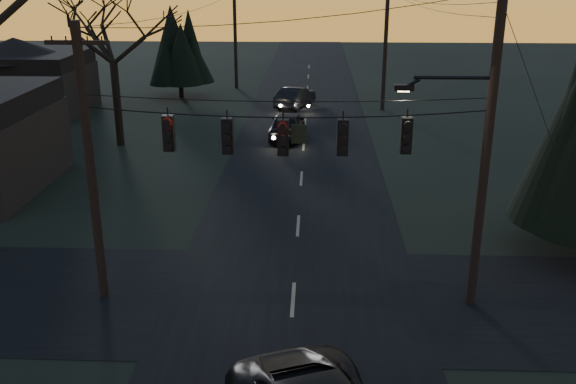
{
  "coord_description": "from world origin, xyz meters",
  "views": [
    {
      "loc": [
        0.57,
        -7.8,
        9.96
      ],
      "look_at": [
        -0.14,
        9.51,
        3.77
      ],
      "focal_mm": 40.0,
      "sensor_mm": 36.0,
      "label": 1
    }
  ],
  "objects_px": {
    "utility_pole_right": "(470,303)",
    "sedan_oncoming_b": "(295,97)",
    "sedan_oncoming_a": "(287,125)",
    "utility_pole_left": "(105,296)",
    "utility_pole_far_r": "(382,110)",
    "utility_pole_far_l": "(237,88)"
  },
  "relations": [
    {
      "from": "utility_pole_right",
      "to": "utility_pole_left",
      "type": "xyz_separation_m",
      "value": [
        -11.5,
        0.0,
        0.0
      ]
    },
    {
      "from": "utility_pole_left",
      "to": "utility_pole_right",
      "type": "bearing_deg",
      "value": 0.0
    },
    {
      "from": "sedan_oncoming_a",
      "to": "utility_pole_far_r",
      "type": "bearing_deg",
      "value": -124.35
    },
    {
      "from": "utility_pole_far_r",
      "to": "sedan_oncoming_a",
      "type": "distance_m",
      "value": 10.59
    },
    {
      "from": "utility_pole_right",
      "to": "sedan_oncoming_a",
      "type": "bearing_deg",
      "value": 108.32
    },
    {
      "from": "utility_pole_right",
      "to": "sedan_oncoming_a",
      "type": "relative_size",
      "value": 2.1
    },
    {
      "from": "utility_pole_left",
      "to": "utility_pole_far_r",
      "type": "distance_m",
      "value": 30.27
    },
    {
      "from": "utility_pole_right",
      "to": "utility_pole_left",
      "type": "relative_size",
      "value": 1.18
    },
    {
      "from": "utility_pole_left",
      "to": "sedan_oncoming_a",
      "type": "height_order",
      "value": "utility_pole_left"
    },
    {
      "from": "utility_pole_far_r",
      "to": "sedan_oncoming_b",
      "type": "relative_size",
      "value": 1.9
    },
    {
      "from": "utility_pole_right",
      "to": "sedan_oncoming_b",
      "type": "height_order",
      "value": "utility_pole_right"
    },
    {
      "from": "utility_pole_left",
      "to": "utility_pole_far_l",
      "type": "bearing_deg",
      "value": 90.0
    },
    {
      "from": "utility_pole_right",
      "to": "utility_pole_far_r",
      "type": "bearing_deg",
      "value": 90.0
    },
    {
      "from": "sedan_oncoming_b",
      "to": "utility_pole_far_r",
      "type": "bearing_deg",
      "value": -164.64
    },
    {
      "from": "utility_pole_right",
      "to": "sedan_oncoming_b",
      "type": "relative_size",
      "value": 2.23
    },
    {
      "from": "utility_pole_left",
      "to": "sedan_oncoming_a",
      "type": "distance_m",
      "value": 20.34
    },
    {
      "from": "utility_pole_right",
      "to": "sedan_oncoming_a",
      "type": "xyz_separation_m",
      "value": [
        -6.52,
        19.7,
        0.81
      ]
    },
    {
      "from": "utility_pole_far_r",
      "to": "sedan_oncoming_b",
      "type": "bearing_deg",
      "value": 174.58
    },
    {
      "from": "sedan_oncoming_a",
      "to": "utility_pole_right",
      "type": "bearing_deg",
      "value": 112.12
    },
    {
      "from": "sedan_oncoming_a",
      "to": "sedan_oncoming_b",
      "type": "relative_size",
      "value": 1.06
    },
    {
      "from": "utility_pole_far_r",
      "to": "sedan_oncoming_a",
      "type": "height_order",
      "value": "utility_pole_far_r"
    },
    {
      "from": "utility_pole_left",
      "to": "sedan_oncoming_b",
      "type": "height_order",
      "value": "utility_pole_left"
    }
  ]
}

